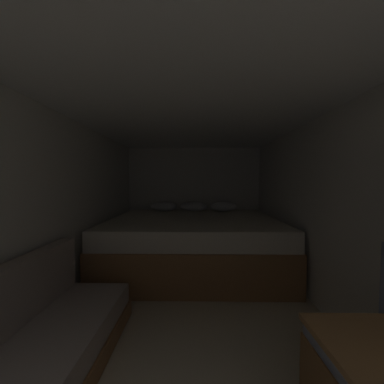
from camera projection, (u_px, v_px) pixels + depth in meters
name	position (u px, v px, depth m)	size (l,w,h in m)	color
ground_plane	(192.00, 320.00, 2.12)	(6.76, 6.76, 0.00)	beige
wall_back	(194.00, 198.00, 4.47)	(2.73, 0.05, 2.01)	silver
wall_left	(52.00, 216.00, 2.09)	(0.05, 4.76, 2.01)	silver
wall_right	(336.00, 217.00, 2.05)	(0.05, 4.76, 2.01)	silver
ceiling_slab	(192.00, 105.00, 2.02)	(2.73, 4.76, 0.05)	white
bed	(193.00, 241.00, 3.44)	(2.51, 2.00, 0.95)	olive
sofa_left	(3.00, 384.00, 1.19)	(0.68, 2.07, 0.77)	olive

